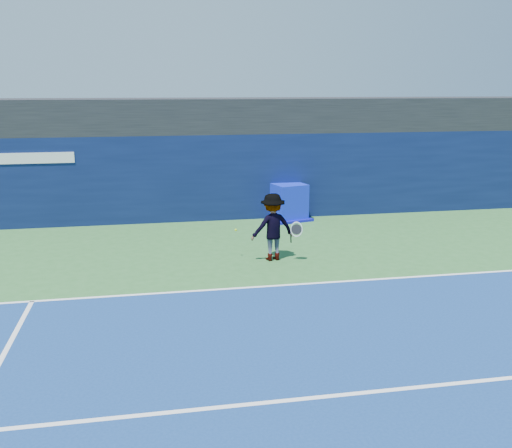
# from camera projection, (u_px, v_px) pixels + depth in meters

# --- Properties ---
(ground) EXTENTS (80.00, 80.00, 0.00)m
(ground) POSITION_uv_depth(u_px,v_px,m) (284.00, 342.00, 10.59)
(ground) COLOR #2D652D
(ground) RESTS_ON ground
(baseline) EXTENTS (24.00, 0.10, 0.01)m
(baseline) POSITION_uv_depth(u_px,v_px,m) (255.00, 287.00, 13.46)
(baseline) COLOR white
(baseline) RESTS_ON ground
(service_line) EXTENTS (24.00, 0.10, 0.01)m
(service_line) POSITION_uv_depth(u_px,v_px,m) (314.00, 398.00, 8.68)
(service_line) COLOR white
(service_line) RESTS_ON ground
(stadium_band) EXTENTS (36.00, 3.00, 1.20)m
(stadium_band) POSITION_uv_depth(u_px,v_px,m) (212.00, 115.00, 20.73)
(stadium_band) COLOR black
(stadium_band) RESTS_ON back_wall_assembly
(back_wall_assembly) EXTENTS (36.00, 1.03, 3.00)m
(back_wall_assembly) POSITION_uv_depth(u_px,v_px,m) (216.00, 176.00, 20.27)
(back_wall_assembly) COLOR #0B163D
(back_wall_assembly) RESTS_ON ground
(equipment_cart) EXTENTS (1.64, 1.64, 1.28)m
(equipment_cart) POSITION_uv_depth(u_px,v_px,m) (288.00, 203.00, 20.21)
(equipment_cart) COLOR #0D1DC3
(equipment_cart) RESTS_ON ground
(tennis_player) EXTENTS (1.40, 0.86, 1.84)m
(tennis_player) POSITION_uv_depth(u_px,v_px,m) (273.00, 227.00, 15.41)
(tennis_player) COLOR white
(tennis_player) RESTS_ON ground
(tennis_ball) EXTENTS (0.07, 0.07, 0.07)m
(tennis_ball) POSITION_uv_depth(u_px,v_px,m) (236.00, 230.00, 15.56)
(tennis_ball) COLOR #B7D017
(tennis_ball) RESTS_ON ground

